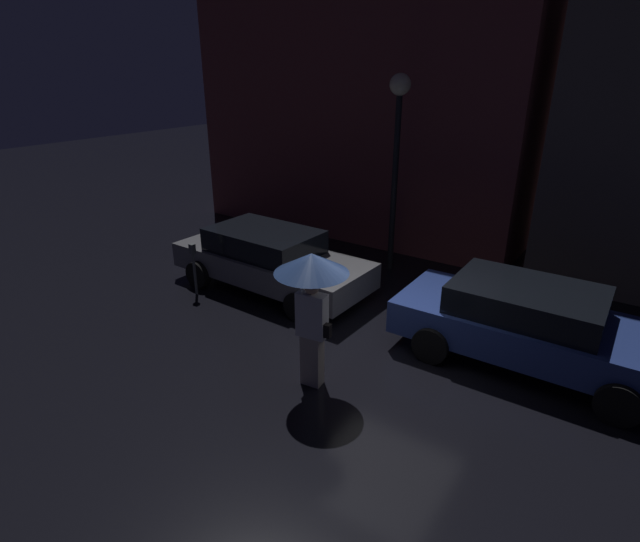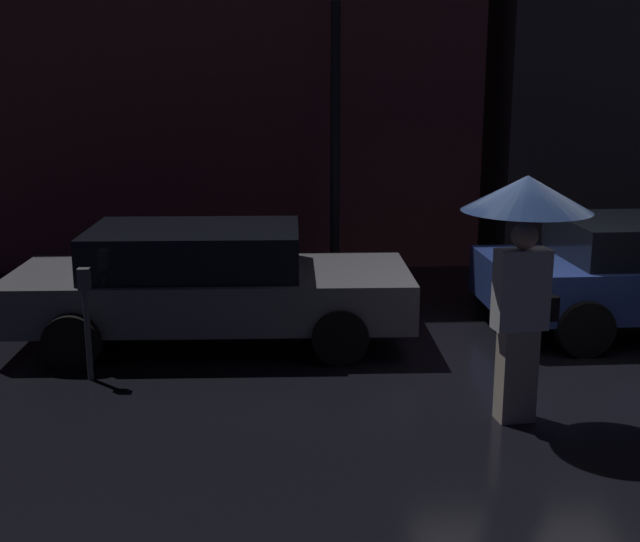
# 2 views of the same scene
# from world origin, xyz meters

# --- Properties ---
(ground_plane) EXTENTS (60.00, 60.00, 0.00)m
(ground_plane) POSITION_xyz_m (0.00, 0.00, 0.00)
(ground_plane) COLOR black
(building_facade_left) EXTENTS (9.84, 3.00, 9.21)m
(building_facade_left) POSITION_xyz_m (-4.40, 6.50, 4.61)
(building_facade_left) COLOR brown
(building_facade_left) RESTS_ON ground
(parked_car_grey) EXTENTS (4.69, 2.02, 1.38)m
(parked_car_grey) POSITION_xyz_m (-3.68, 1.29, 0.73)
(parked_car_grey) COLOR slate
(parked_car_grey) RESTS_ON ground
(parked_car_blue) EXTENTS (4.58, 2.06, 1.39)m
(parked_car_blue) POSITION_xyz_m (1.95, 1.40, 0.74)
(parked_car_blue) COLOR navy
(parked_car_blue) RESTS_ON ground
(pedestrian_with_umbrella) EXTENTS (1.13, 1.13, 2.24)m
(pedestrian_with_umbrella) POSITION_xyz_m (-0.73, -1.20, 1.77)
(pedestrian_with_umbrella) COLOR beige
(pedestrian_with_umbrella) RESTS_ON ground
(parking_meter) EXTENTS (0.12, 0.10, 1.19)m
(parking_meter) POSITION_xyz_m (-4.83, 0.08, 0.74)
(parking_meter) COLOR #4C5154
(parking_meter) RESTS_ON ground
(street_lamp_near) EXTENTS (0.48, 0.48, 4.60)m
(street_lamp_near) POSITION_xyz_m (-1.97, 3.91, 3.38)
(street_lamp_near) COLOR black
(street_lamp_near) RESTS_ON ground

